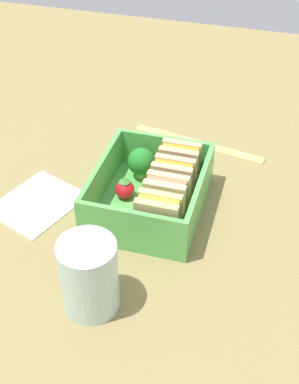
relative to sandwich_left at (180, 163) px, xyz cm
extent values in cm
cube|color=olive|center=(5.23, -2.52, -4.86)|extent=(120.00, 120.00, 2.00)
cube|color=#55AB50|center=(5.23, -2.52, -3.26)|extent=(15.75, 13.02, 1.20)
cube|color=#55AB50|center=(5.23, 3.69, -0.26)|extent=(15.75, 0.60, 4.80)
cube|color=#55AB50|center=(5.23, -8.74, -0.26)|extent=(15.75, 0.60, 4.80)
cube|color=#55AB50|center=(-2.34, -2.52, -0.26)|extent=(0.60, 11.82, 4.80)
cube|color=#55AB50|center=(12.81, -2.52, -0.26)|extent=(0.60, 11.82, 4.80)
cube|color=tan|center=(-0.92, 0.00, 0.00)|extent=(0.92, 5.05, 5.32)
cube|color=orange|center=(0.00, 0.00, 0.00)|extent=(0.92, 4.65, 4.90)
cube|color=tan|center=(0.92, 0.00, 0.00)|extent=(0.92, 5.05, 5.32)
cube|color=tan|center=(2.57, 0.00, 0.00)|extent=(0.92, 5.05, 5.32)
cube|color=orange|center=(3.49, 0.00, 0.00)|extent=(0.92, 4.65, 4.90)
cube|color=tan|center=(4.41, 0.00, 0.00)|extent=(0.92, 5.05, 5.32)
cube|color=#D7C37C|center=(6.05, 0.00, 0.00)|extent=(0.92, 5.05, 5.32)
cube|color=#D87259|center=(6.98, 0.00, 0.00)|extent=(0.92, 4.65, 4.90)
cube|color=#D7C37C|center=(7.90, 0.00, 0.00)|extent=(0.92, 5.05, 5.32)
cube|color=tan|center=(9.54, 0.00, 0.00)|extent=(0.92, 5.05, 5.32)
cube|color=yellow|center=(10.46, 0.00, 0.00)|extent=(0.92, 4.65, 4.90)
cube|color=tan|center=(11.39, 0.00, 0.00)|extent=(0.92, 5.05, 5.32)
cylinder|color=#98CD65|center=(0.67, -4.94, -2.06)|extent=(1.38, 1.38, 1.20)
sphere|color=#217526|center=(0.67, -4.94, -0.20)|extent=(3.60, 3.60, 3.60)
sphere|color=red|center=(5.36, -5.74, -1.46)|extent=(2.40, 2.40, 2.40)
cone|color=#3D8637|center=(5.36, -5.74, 0.04)|extent=(1.44, 1.44, 0.60)
cylinder|color=orange|center=(10.11, -5.14, -1.97)|extent=(1.43, 4.30, 1.39)
cylinder|color=tan|center=(-10.89, 0.52, -3.51)|extent=(4.36, 19.75, 0.70)
cylinder|color=tan|center=(-10.09, 0.38, -3.51)|extent=(4.36, 19.75, 0.70)
cylinder|color=silver|center=(21.28, -4.22, 0.35)|extent=(5.95, 5.95, 8.42)
cube|color=white|center=(8.27, -16.50, -3.66)|extent=(12.73, 11.81, 0.40)
camera|label=1|loc=(53.88, 11.34, 40.68)|focal=50.00mm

